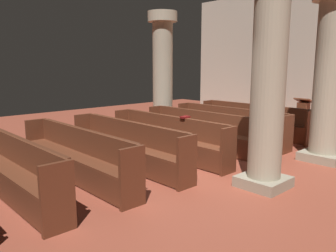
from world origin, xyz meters
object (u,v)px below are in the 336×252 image
pillar_aisle_side (330,73)px  kneeler_box_red (261,163)px  pew_row_1 (230,124)px  pew_row_6 (11,166)px  pew_row_3 (168,135)px  lectern (303,119)px  pillar_aisle_rear (269,75)px  pew_row_4 (127,143)px  pew_row_0 (253,119)px  pew_row_2 (202,129)px  pew_row_5 (76,153)px  hymn_book (185,117)px  pillar_far_side (163,70)px

pillar_aisle_side → kneeler_box_red: bearing=-108.6°
pew_row_1 → pew_row_6: size_ratio=1.00×
pew_row_3 → lectern: bearing=79.1°
pew_row_1 → pillar_aisle_rear: size_ratio=0.95×
pew_row_4 → pew_row_6: bearing=-90.0°
pew_row_1 → pillar_aisle_side: bearing=-0.1°
pew_row_0 → pew_row_6: same height
pew_row_1 → pew_row_2: same height
pew_row_0 → pew_row_5: bearing=-90.0°
pew_row_3 → hymn_book: hymn_book is taller
pillar_aisle_side → pew_row_6: bearing=-114.0°
pew_row_5 → hymn_book: hymn_book is taller
kneeler_box_red → pew_row_6: bearing=-116.0°
pew_row_4 → hymn_book: hymn_book is taller
pillar_aisle_side → kneeler_box_red: 2.42m
pew_row_4 → pew_row_5: size_ratio=1.00×
pew_row_6 → pillar_aisle_rear: bearing=52.3°
pew_row_5 → lectern: size_ratio=3.16×
pew_row_1 → hymn_book: (0.34, -2.07, 0.44)m
pillar_far_side → lectern: (3.35, 2.54, -1.42)m
pew_row_2 → pew_row_5: same height
pew_row_5 → lectern: bearing=82.6°
kneeler_box_red → lectern: bearing=105.4°
pew_row_5 → hymn_book: (0.34, 2.44, 0.44)m
kneeler_box_red → pillar_aisle_rear: bearing=-56.3°
pew_row_0 → kneeler_box_red: size_ratio=8.36×
pew_row_3 → lectern: lectern is taller
pew_row_1 → pew_row_5: bearing=-90.0°
pillar_aisle_side → hymn_book: 3.14m
pew_row_1 → pew_row_2: (0.00, -1.13, 0.00)m
pew_row_1 → pew_row_3: (0.00, -2.25, 0.00)m
pew_row_0 → pew_row_1: bearing=-90.0°
pew_row_4 → hymn_book: (0.34, 1.31, 0.44)m
pew_row_1 → pew_row_5: (0.00, -4.51, 0.00)m
pew_row_0 → hymn_book: size_ratio=16.77×
pillar_far_side → hymn_book: pillar_far_side is taller
lectern → kneeler_box_red: (1.08, -3.94, -0.32)m
pew_row_2 → pillar_far_side: 2.98m
pew_row_6 → pew_row_4: bearing=90.0°
pew_row_1 → pillar_aisle_rear: pillar_aisle_rear is taller
pew_row_1 → pew_row_4: (0.00, -3.38, 0.00)m
pew_row_1 → pew_row_5: same height
lectern → pew_row_2: bearing=-104.3°
pew_row_0 → hymn_book: hymn_book is taller
pew_row_1 → pew_row_3: 2.25m
pillar_aisle_rear → hymn_book: (-2.17, 0.32, -0.96)m
pew_row_5 → hymn_book: size_ratio=16.77×
lectern → kneeler_box_red: lectern is taller
pew_row_1 → pillar_aisle_side: size_ratio=0.95×
pew_row_6 → hymn_book: 3.61m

